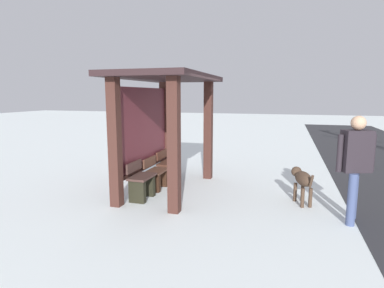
{
  "coord_description": "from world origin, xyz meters",
  "views": [
    {
      "loc": [
        -6.5,
        -2.52,
        2.13
      ],
      "look_at": [
        0.33,
        -0.45,
        1.02
      ],
      "focal_mm": 29.67,
      "sensor_mm": 36.0,
      "label": 1
    }
  ],
  "objects_px": {
    "bench_left_inside": "(141,184)",
    "bench_right_inside": "(168,168)",
    "person_walking": "(356,160)",
    "bench_center_inside": "(156,176)",
    "dog": "(302,180)",
    "bus_shelter": "(162,107)"
  },
  "relations": [
    {
      "from": "bus_shelter",
      "to": "bench_right_inside",
      "type": "relative_size",
      "value": 4.18
    },
    {
      "from": "bus_shelter",
      "to": "bench_center_inside",
      "type": "distance_m",
      "value": 1.59
    },
    {
      "from": "bus_shelter",
      "to": "bench_center_inside",
      "type": "height_order",
      "value": "bus_shelter"
    },
    {
      "from": "person_walking",
      "to": "bench_center_inside",
      "type": "bearing_deg",
      "value": 78.45
    },
    {
      "from": "dog",
      "to": "bench_center_inside",
      "type": "bearing_deg",
      "value": 88.63
    },
    {
      "from": "bench_center_inside",
      "to": "dog",
      "type": "relative_size",
      "value": 0.86
    },
    {
      "from": "bench_right_inside",
      "to": "dog",
      "type": "bearing_deg",
      "value": -104.83
    },
    {
      "from": "bench_right_inside",
      "to": "dog",
      "type": "height_order",
      "value": "bench_right_inside"
    },
    {
      "from": "bus_shelter",
      "to": "bench_center_inside",
      "type": "xyz_separation_m",
      "value": [
        0.0,
        0.17,
        -1.58
      ]
    },
    {
      "from": "bus_shelter",
      "to": "bench_left_inside",
      "type": "relative_size",
      "value": 4.01
    },
    {
      "from": "person_walking",
      "to": "dog",
      "type": "distance_m",
      "value": 1.21
    },
    {
      "from": "bench_right_inside",
      "to": "bench_left_inside",
      "type": "bearing_deg",
      "value": -179.97
    },
    {
      "from": "bench_right_inside",
      "to": "person_walking",
      "type": "bearing_deg",
      "value": -111.69
    },
    {
      "from": "bench_left_inside",
      "to": "bench_right_inside",
      "type": "bearing_deg",
      "value": 0.03
    },
    {
      "from": "bus_shelter",
      "to": "bench_left_inside",
      "type": "height_order",
      "value": "bus_shelter"
    },
    {
      "from": "dog",
      "to": "person_walking",
      "type": "bearing_deg",
      "value": -133.09
    },
    {
      "from": "bench_center_inside",
      "to": "bench_right_inside",
      "type": "relative_size",
      "value": 0.96
    },
    {
      "from": "bench_left_inside",
      "to": "dog",
      "type": "xyz_separation_m",
      "value": [
        0.68,
        -3.15,
        0.16
      ]
    },
    {
      "from": "bench_center_inside",
      "to": "dog",
      "type": "xyz_separation_m",
      "value": [
        -0.08,
        -3.15,
        0.19
      ]
    },
    {
      "from": "bench_center_inside",
      "to": "bench_right_inside",
      "type": "xyz_separation_m",
      "value": [
        0.76,
        -0.0,
        0.02
      ]
    },
    {
      "from": "bus_shelter",
      "to": "bench_right_inside",
      "type": "distance_m",
      "value": 1.74
    },
    {
      "from": "dog",
      "to": "bench_left_inside",
      "type": "bearing_deg",
      "value": 102.24
    }
  ]
}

